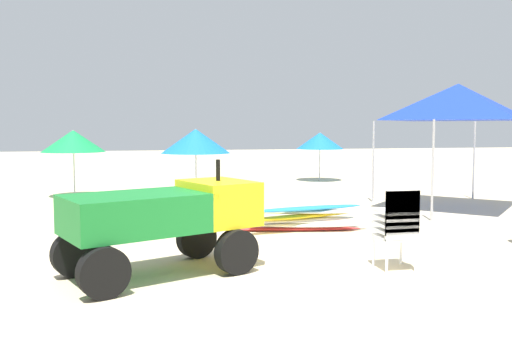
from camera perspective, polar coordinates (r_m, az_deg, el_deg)
The scene contains 9 objects.
ground at distance 7.15m, azimuth 7.00°, elevation -11.26°, with size 80.00×80.00×0.00m, color beige.
utility_cart at distance 7.25m, azimuth -9.50°, elevation -4.71°, with size 2.81×2.12×1.50m.
stacked_plastic_chairs at distance 7.58m, azimuth 14.80°, elevation -5.06°, with size 0.48×0.48×1.20m.
surfboard_pile at distance 10.22m, azimuth 4.74°, elevation -5.02°, with size 2.69×0.85×0.48m.
popup_canopy at distance 13.78m, azimuth 20.58°, elevation 6.78°, with size 2.99×2.99×2.99m.
beach_umbrella_left at distance 15.83m, azimuth -18.76°, elevation 2.97°, with size 1.74×1.74×1.88m.
beach_umbrella_mid at distance 19.79m, azimuth 6.77°, elevation 3.14°, with size 1.72×1.72×1.77m.
beach_umbrella_far at distance 16.38m, azimuth -6.40°, elevation 3.11°, with size 2.10×2.10×1.91m.
traffic_cone_near at distance 12.33m, azimuth -17.28°, elevation -3.52°, with size 0.36×0.36×0.51m, color orange.
Camera 1 is at (-2.26, -6.50, 1.94)m, focal length 37.82 mm.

